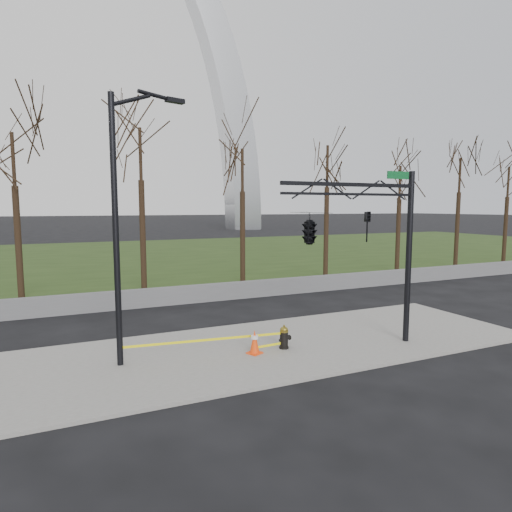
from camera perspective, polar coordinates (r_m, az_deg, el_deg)
name	(u,v)px	position (r m, az deg, el deg)	size (l,w,h in m)	color
ground	(280,347)	(15.44, 3.17, -11.71)	(500.00, 500.00, 0.00)	black
sidewalk	(280,345)	(15.42, 3.17, -11.54)	(18.00, 6.00, 0.10)	gray
grass_strip	(136,257)	(43.79, -15.30, -0.08)	(120.00, 40.00, 0.06)	#253914
guardrail	(208,293)	(22.50, -6.33, -4.78)	(60.00, 0.30, 0.90)	#59595B
gateway_arch	(90,53)	(92.50, -20.80, 23.42)	(66.00, 6.00, 65.00)	#BABDC2
tree_row	(287,206)	(28.43, 4.08, 6.47)	(59.47, 4.00, 9.68)	black
fire_hydrant	(284,338)	(14.87, 3.70, -10.54)	(0.50, 0.32, 0.80)	black
traffic_cone	(255,342)	(14.32, -0.18, -11.11)	(0.53, 0.53, 0.78)	#FF430D
street_light	(123,210)	(13.39, -16.96, 5.69)	(2.35, 0.76, 8.21)	black
traffic_signal_mast	(331,228)	(13.92, 9.67, 3.64)	(5.10, 2.49, 6.00)	black
caution_tape	(218,341)	(14.21, -4.98, -10.95)	(5.18, 0.76, 0.41)	#FFF20D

